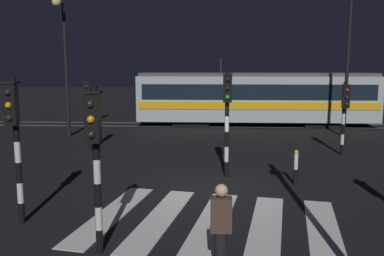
{
  "coord_description": "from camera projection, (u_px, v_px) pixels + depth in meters",
  "views": [
    {
      "loc": [
        0.02,
        -11.74,
        3.64
      ],
      "look_at": [
        -0.76,
        3.0,
        1.4
      ],
      "focal_mm": 38.09,
      "sensor_mm": 36.0,
      "label": 1
    }
  ],
  "objects": [
    {
      "name": "bollard_island_edge",
      "position": [
        296.0,
        167.0,
        12.53
      ],
      "size": [
        0.12,
        0.12,
        1.11
      ],
      "color": "black",
      "rests_on": "ground"
    },
    {
      "name": "rail_near",
      "position": [
        213.0,
        127.0,
        24.69
      ],
      "size": [
        80.0,
        0.12,
        0.03
      ],
      "primitive_type": "cube",
      "color": "#59595E",
      "rests_on": "ground"
    },
    {
      "name": "traffic_light_median_centre",
      "position": [
        227.0,
        107.0,
        13.15
      ],
      "size": [
        0.36,
        0.42,
        3.55
      ],
      "color": "black",
      "rests_on": "ground"
    },
    {
      "name": "traffic_light_kerb_mid_left",
      "position": [
        95.0,
        146.0,
        7.64
      ],
      "size": [
        0.36,
        0.42,
        3.29
      ],
      "color": "black",
      "rests_on": "ground"
    },
    {
      "name": "street_lamp_trackside_right",
      "position": [
        350.0,
        39.0,
        20.42
      ],
      "size": [
        0.44,
        1.21,
        7.96
      ],
      "color": "black",
      "rests_on": "ground"
    },
    {
      "name": "rail_far",
      "position": [
        213.0,
        123.0,
        26.11
      ],
      "size": [
        80.0,
        0.12,
        0.03
      ],
      "primitive_type": "cube",
      "color": "#59595E",
      "rests_on": "ground"
    },
    {
      "name": "ground_plane",
      "position": [
        212.0,
        190.0,
        12.14
      ],
      "size": [
        120.0,
        120.0,
        0.0
      ],
      "primitive_type": "plane",
      "color": "black"
    },
    {
      "name": "tram",
      "position": [
        256.0,
        97.0,
        25.0
      ],
      "size": [
        14.57,
        2.58,
        4.15
      ],
      "color": "#B2BCC1",
      "rests_on": "ground"
    },
    {
      "name": "crosswalk_zebra",
      "position": [
        212.0,
        222.0,
        9.56
      ],
      "size": [
        6.4,
        5.2,
        0.02
      ],
      "color": "silver",
      "rests_on": "ground"
    },
    {
      "name": "traffic_light_corner_near_left",
      "position": [
        14.0,
        129.0,
        9.15
      ],
      "size": [
        0.36,
        0.42,
        3.4
      ],
      "color": "black",
      "rests_on": "ground"
    },
    {
      "name": "pedestrian_waiting_at_kerb",
      "position": [
        221.0,
        232.0,
        6.87
      ],
      "size": [
        0.36,
        0.24,
        1.71
      ],
      "color": "black",
      "rests_on": "ground"
    },
    {
      "name": "traffic_light_corner_far_right",
      "position": [
        345.0,
        108.0,
        16.55
      ],
      "size": [
        0.36,
        0.42,
        3.01
      ],
      "color": "black",
      "rests_on": "ground"
    },
    {
      "name": "street_lamp_trackside_left",
      "position": [
        64.0,
        51.0,
        20.55
      ],
      "size": [
        0.44,
        1.21,
        6.92
      ],
      "color": "black",
      "rests_on": "ground"
    },
    {
      "name": "traffic_light_corner_far_left",
      "position": [
        89.0,
        104.0,
        17.25
      ],
      "size": [
        0.36,
        0.42,
        3.12
      ],
      "color": "black",
      "rests_on": "ground"
    }
  ]
}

